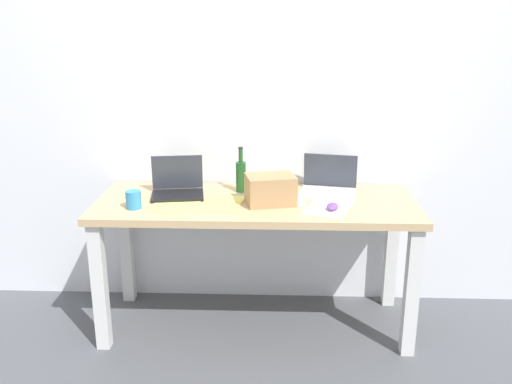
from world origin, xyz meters
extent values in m
plane|color=#515459|center=(0.00, 0.00, 0.00)|extent=(8.00, 8.00, 0.00)
cube|color=white|center=(0.00, 0.39, 1.30)|extent=(5.20, 0.08, 2.60)
cube|color=tan|center=(0.00, 0.00, 0.74)|extent=(1.75, 0.66, 0.04)
cube|color=silver|center=(-0.82, -0.27, 0.36)|extent=(0.07, 0.07, 0.72)
cube|color=silver|center=(0.82, -0.27, 0.36)|extent=(0.07, 0.07, 0.72)
cube|color=silver|center=(-0.82, 0.27, 0.36)|extent=(0.07, 0.07, 0.72)
cube|color=silver|center=(0.82, 0.27, 0.36)|extent=(0.07, 0.07, 0.72)
cube|color=black|center=(-0.44, 0.05, 0.77)|extent=(0.31, 0.24, 0.02)
cube|color=#333842|center=(-0.46, 0.15, 0.88)|extent=(0.29, 0.07, 0.20)
cube|color=silver|center=(0.40, 0.12, 0.77)|extent=(0.34, 0.27, 0.02)
cube|color=#333842|center=(0.42, 0.23, 0.87)|extent=(0.30, 0.08, 0.19)
cylinder|color=#1E5123|center=(-0.09, 0.16, 0.85)|extent=(0.06, 0.06, 0.18)
cylinder|color=#1E5123|center=(-0.09, 0.16, 0.97)|extent=(0.02, 0.02, 0.08)
cylinder|color=black|center=(-0.09, 0.16, 1.02)|extent=(0.03, 0.03, 0.01)
ellipsoid|color=#724799|center=(0.40, -0.13, 0.78)|extent=(0.08, 0.11, 0.03)
cube|color=tan|center=(0.08, -0.04, 0.84)|extent=(0.29, 0.24, 0.16)
cylinder|color=#338CC6|center=(-0.64, -0.15, 0.81)|extent=(0.08, 0.08, 0.09)
cube|color=white|center=(0.14, 0.04, 0.76)|extent=(0.27, 0.34, 0.00)
cube|color=#F4E06B|center=(-0.18, -0.06, 0.76)|extent=(0.24, 0.32, 0.00)
cube|color=#F4E06B|center=(-0.44, -0.08, 0.76)|extent=(0.31, 0.35, 0.00)
cube|color=white|center=(0.39, -0.11, 0.76)|extent=(0.30, 0.35, 0.00)
camera|label=1|loc=(0.11, -2.89, 1.71)|focal=39.00mm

